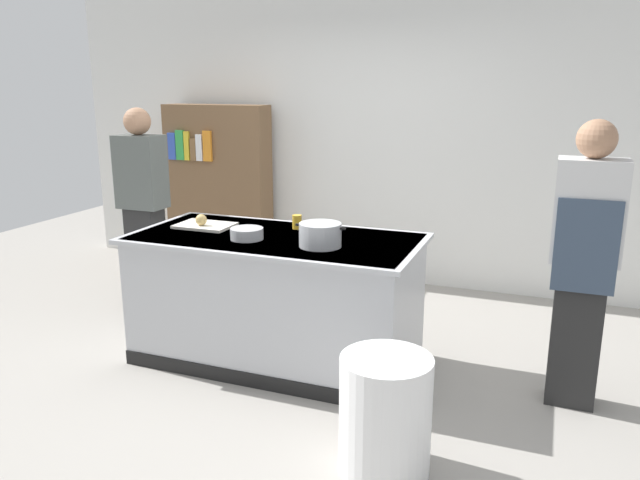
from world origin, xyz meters
TOP-DOWN VIEW (x-y plane):
  - ground_plane at (0.00, 0.00)m, footprint 10.00×10.00m
  - back_wall at (0.00, 2.10)m, footprint 6.40×0.12m
  - counter_island at (0.00, -0.00)m, footprint 1.98×0.98m
  - cutting_board at (-0.60, 0.08)m, footprint 0.40×0.28m
  - onion at (-0.60, 0.03)m, footprint 0.08×0.08m
  - stock_pot at (0.38, -0.13)m, footprint 0.34×0.27m
  - mixing_bowl at (-0.14, -0.13)m, footprint 0.22×0.22m
  - juice_cup at (0.05, 0.26)m, footprint 0.07×0.07m
  - trash_bin at (1.06, -0.99)m, footprint 0.46×0.46m
  - person_chef at (1.94, 0.10)m, footprint 0.38×0.25m
  - person_guest at (-1.45, 0.50)m, footprint 0.38×0.24m
  - bookshelf at (-1.49, 1.80)m, footprint 1.10×0.31m

SIDE VIEW (x-z plane):
  - ground_plane at x=0.00m, z-range 0.00..0.00m
  - trash_bin at x=1.06m, z-range 0.00..0.62m
  - counter_island at x=0.00m, z-range 0.02..0.92m
  - bookshelf at x=-1.49m, z-range 0.00..1.70m
  - cutting_board at x=-0.60m, z-range 0.90..0.92m
  - person_guest at x=-1.45m, z-range 0.05..1.77m
  - person_chef at x=1.94m, z-range 0.05..1.77m
  - mixing_bowl at x=-0.14m, z-range 0.90..0.98m
  - juice_cup at x=0.05m, z-range 0.90..1.00m
  - onion at x=-0.60m, z-range 0.92..1.00m
  - stock_pot at x=0.38m, z-range 0.90..1.05m
  - back_wall at x=0.00m, z-range 0.00..3.00m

